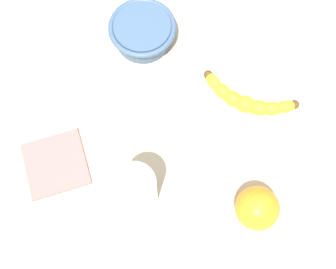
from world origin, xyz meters
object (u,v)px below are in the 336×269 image
banana (247,100)px  ceramic_bowl (143,32)px  orange_fruit (257,208)px  smoothie_glass (137,191)px

banana → ceramic_bowl: (-16.36, 20.53, 1.49)cm
banana → orange_fruit: size_ratio=2.08×
banana → smoothie_glass: bearing=-117.3°
banana → smoothie_glass: (-26.36, -12.38, 4.12)cm
banana → smoothie_glass: smoothie_glass is taller
ceramic_bowl → banana: bearing=-51.4°
banana → ceramic_bowl: bearing=166.1°
smoothie_glass → orange_fruit: bearing=-23.9°
ceramic_bowl → orange_fruit: (10.17, -41.86, 0.87)cm
banana → orange_fruit: (-6.19, -21.33, 2.36)cm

